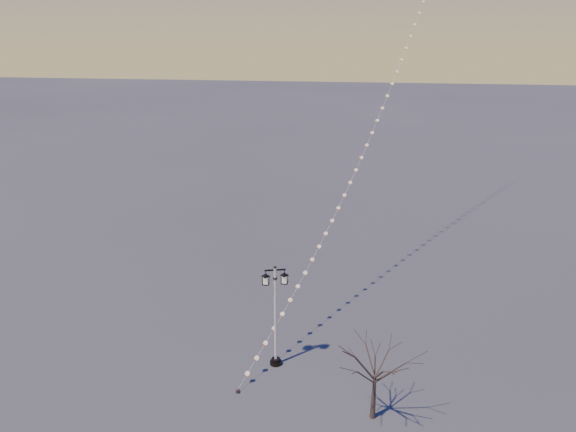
# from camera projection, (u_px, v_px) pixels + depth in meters

# --- Properties ---
(ground) EXTENTS (300.00, 300.00, 0.00)m
(ground) POSITION_uv_depth(u_px,v_px,m) (260.00, 399.00, 27.91)
(ground) COLOR #434343
(ground) RESTS_ON ground
(street_lamp) EXTENTS (1.43, 0.76, 5.76)m
(street_lamp) POSITION_uv_depth(u_px,v_px,m) (275.00, 311.00, 29.72)
(street_lamp) COLOR black
(street_lamp) RESTS_ON ground
(bare_tree) EXTENTS (2.50, 2.50, 4.15)m
(bare_tree) POSITION_uv_depth(u_px,v_px,m) (375.00, 364.00, 25.70)
(bare_tree) COLOR #372A23
(bare_tree) RESTS_ON ground
(kite_train) EXTENTS (12.99, 32.93, 26.14)m
(kite_train) POSITION_uv_depth(u_px,v_px,m) (374.00, 92.00, 38.52)
(kite_train) COLOR black
(kite_train) RESTS_ON ground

